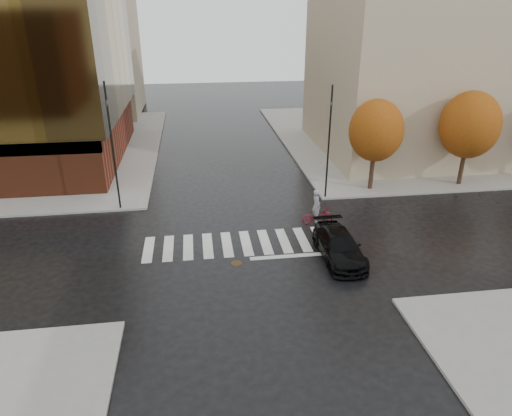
{
  "coord_description": "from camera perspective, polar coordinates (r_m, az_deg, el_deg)",
  "views": [
    {
      "loc": [
        -2.6,
        -22.4,
        12.5
      ],
      "look_at": [
        0.62,
        0.88,
        2.0
      ],
      "focal_mm": 32.0,
      "sensor_mm": 36.0,
      "label": 1
    }
  ],
  "objects": [
    {
      "name": "sidewalk_ne",
      "position": [
        50.94,
        20.23,
        8.47
      ],
      "size": [
        30.0,
        30.0,
        0.15
      ],
      "primitive_type": "cube",
      "color": "gray",
      "rests_on": "ground"
    },
    {
      "name": "building_nw_far",
      "position": [
        60.94,
        -22.0,
        20.26
      ],
      "size": [
        14.0,
        12.0,
        20.0
      ],
      "primitive_type": "cube",
      "color": "tan",
      "rests_on": "sidewalk_nw"
    },
    {
      "name": "traffic_light_nw",
      "position": [
        30.12,
        -17.65,
        8.42
      ],
      "size": [
        0.24,
        0.22,
        8.22
      ],
      "rotation": [
        0.0,
        0.0,
        -1.31
      ],
      "color": "black",
      "rests_on": "sidewalk_nw"
    },
    {
      "name": "cyclist",
      "position": [
        28.47,
        7.62,
        -0.49
      ],
      "size": [
        2.06,
        0.96,
        2.26
      ],
      "rotation": [
        0.0,
        0.0,
        1.71
      ],
      "color": "maroon",
      "rests_on": "ground"
    },
    {
      "name": "traffic_light_ne",
      "position": [
        31.07,
        9.15,
        9.01
      ],
      "size": [
        0.22,
        0.24,
        7.7
      ],
      "rotation": [
        0.0,
        0.0,
        2.71
      ],
      "color": "black",
      "rests_on": "sidewalk_ne"
    },
    {
      "name": "manhole",
      "position": [
        24.28,
        -2.45,
        -6.91
      ],
      "size": [
        0.64,
        0.64,
        0.01
      ],
      "primitive_type": "cylinder",
      "rotation": [
        0.0,
        0.0,
        -0.08
      ],
      "color": "#4D381B",
      "rests_on": "ground"
    },
    {
      "name": "ground",
      "position": [
        25.78,
        -1.11,
        -4.93
      ],
      "size": [
        120.0,
        120.0,
        0.0
      ],
      "primitive_type": "plane",
      "color": "black",
      "rests_on": "ground"
    },
    {
      "name": "fire_hydrant",
      "position": [
        35.32,
        -19.5,
        2.86
      ],
      "size": [
        0.26,
        0.26,
        0.73
      ],
      "color": "yellow",
      "rests_on": "sidewalk_nw"
    },
    {
      "name": "building_ne_tan",
      "position": [
        44.14,
        19.55,
        18.43
      ],
      "size": [
        16.0,
        16.0,
        18.0
      ],
      "primitive_type": "cube",
      "color": "tan",
      "rests_on": "sidewalk_ne"
    },
    {
      "name": "tree_ne_a",
      "position": [
        33.34,
        14.78,
        9.32
      ],
      "size": [
        3.8,
        3.8,
        6.5
      ],
      "color": "#322016",
      "rests_on": "sidewalk_ne"
    },
    {
      "name": "sedan",
      "position": [
        24.84,
        10.35,
        -4.67
      ],
      "size": [
        2.05,
        4.96,
        1.44
      ],
      "primitive_type": "imported",
      "rotation": [
        0.0,
        0.0,
        0.01
      ],
      "color": "black",
      "rests_on": "ground"
    },
    {
      "name": "crosswalk",
      "position": [
        26.22,
        -1.24,
        -4.4
      ],
      "size": [
        12.0,
        3.0,
        0.01
      ],
      "primitive_type": "cube",
      "color": "silver",
      "rests_on": "ground"
    },
    {
      "name": "tree_ne_b",
      "position": [
        36.53,
        25.17,
        9.36
      ],
      "size": [
        4.2,
        4.2,
        6.89
      ],
      "color": "#322016",
      "rests_on": "sidewalk_ne"
    }
  ]
}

